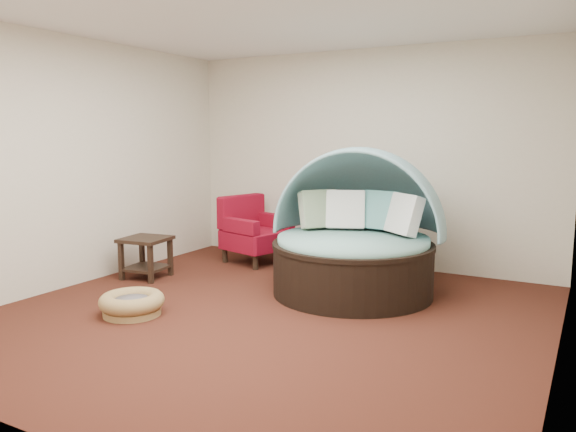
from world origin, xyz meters
The scene contains 10 objects.
floor centered at (0.00, 0.00, 0.00)m, with size 5.00×5.00×0.00m, color #462014.
wall_back centered at (0.00, 2.50, 1.40)m, with size 5.00×5.00×0.00m, color beige.
wall_front centered at (0.00, -2.50, 1.40)m, with size 5.00×5.00×0.00m, color beige.
wall_left centered at (-2.50, 0.00, 1.40)m, with size 5.00×5.00×0.00m, color beige.
wall_right centered at (2.50, 0.00, 1.40)m, with size 5.00×5.00×0.00m, color beige.
ceiling centered at (0.00, 0.00, 2.80)m, with size 5.00×5.00×0.00m, color white.
canopy_daybed centered at (0.43, 1.17, 0.73)m, with size 1.98×1.92×1.58m.
pet_basket centered at (-1.13, -0.61, 0.11)m, with size 0.79×0.79×0.21m.
red_armchair centered at (-1.34, 1.88, 0.41)m, with size 0.93×0.93×0.89m.
side_table centered at (-2.00, 0.52, 0.32)m, with size 0.58×0.58×0.49m.
Camera 1 is at (2.68, -4.43, 1.70)m, focal length 35.00 mm.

